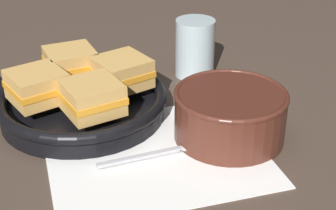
{
  "coord_description": "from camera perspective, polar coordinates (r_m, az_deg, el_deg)",
  "views": [
    {
      "loc": [
        -0.18,
        -0.64,
        0.4
      ],
      "look_at": [
        0.02,
        0.01,
        0.04
      ],
      "focal_mm": 55.0,
      "sensor_mm": 36.0,
      "label": 1
    }
  ],
  "objects": [
    {
      "name": "ground_plane",
      "position": [
        0.78,
        -1.1,
        -3.01
      ],
      "size": [
        4.0,
        4.0,
        0.0
      ],
      "primitive_type": "plane",
      "color": "#47382D"
    },
    {
      "name": "napkin",
      "position": [
        0.73,
        -1.37,
        -5.36
      ],
      "size": [
        0.3,
        0.26,
        0.0
      ],
      "color": "white",
      "rests_on": "ground_plane"
    },
    {
      "name": "soup_bowl",
      "position": [
        0.75,
        6.89,
        -0.81
      ],
      "size": [
        0.16,
        0.16,
        0.08
      ],
      "color": "#4C2319",
      "rests_on": "ground_plane"
    },
    {
      "name": "spoon",
      "position": [
        0.73,
        1.56,
        -4.79
      ],
      "size": [
        0.18,
        0.03,
        0.01
      ],
      "rotation": [
        0.0,
        0.0,
        0.07
      ],
      "color": "#B7B7BC",
      "rests_on": "napkin"
    },
    {
      "name": "skillet",
      "position": [
        0.82,
        -9.55,
        0.16
      ],
      "size": [
        0.33,
        0.29,
        0.04
      ],
      "color": "black",
      "rests_on": "ground_plane"
    },
    {
      "name": "sandwich_near_left",
      "position": [
        0.75,
        -8.42,
        0.87
      ],
      "size": [
        0.1,
        0.1,
        0.05
      ],
      "rotation": [
        0.0,
        0.0,
        6.53
      ],
      "color": "tan",
      "rests_on": "skillet"
    },
    {
      "name": "sandwich_near_right",
      "position": [
        0.82,
        -5.14,
        3.67
      ],
      "size": [
        0.1,
        0.1,
        0.05
      ],
      "rotation": [
        0.0,
        0.0,
        8.19
      ],
      "color": "tan",
      "rests_on": "skillet"
    },
    {
      "name": "sandwich_far_left",
      "position": [
        0.86,
        -10.74,
        4.61
      ],
      "size": [
        0.09,
        0.09,
        0.05
      ],
      "rotation": [
        0.0,
        0.0,
        9.56
      ],
      "color": "tan",
      "rests_on": "skillet"
    },
    {
      "name": "sandwich_far_right",
      "position": [
        0.79,
        -14.32,
        2.04
      ],
      "size": [
        0.1,
        0.1,
        0.05
      ],
      "rotation": [
        0.0,
        0.0,
        11.34
      ],
      "color": "tan",
      "rests_on": "skillet"
    },
    {
      "name": "drinking_glass",
      "position": [
        0.94,
        3.0,
        6.33
      ],
      "size": [
        0.07,
        0.07,
        0.11
      ],
      "color": "silver",
      "rests_on": "ground_plane"
    }
  ]
}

